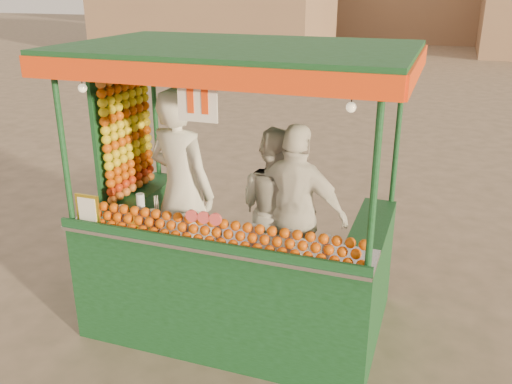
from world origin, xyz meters
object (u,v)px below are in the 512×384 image
(vendor_left, at_px, (182,191))
(vendor_right, at_px, (296,213))
(juice_cart, at_px, (229,244))
(vendor_middle, at_px, (275,208))

(vendor_left, bearing_deg, vendor_right, -155.77)
(juice_cart, bearing_deg, vendor_right, 23.38)
(vendor_middle, xyz_separation_m, vendor_right, (0.25, -0.16, 0.04))
(vendor_right, bearing_deg, vendor_middle, -24.95)
(juice_cart, relative_size, vendor_left, 1.48)
(juice_cart, relative_size, vendor_middle, 1.83)
(vendor_middle, height_order, vendor_right, vendor_right)
(vendor_right, bearing_deg, juice_cart, 31.25)
(juice_cart, bearing_deg, vendor_left, 170.75)
(vendor_middle, bearing_deg, vendor_left, 43.73)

